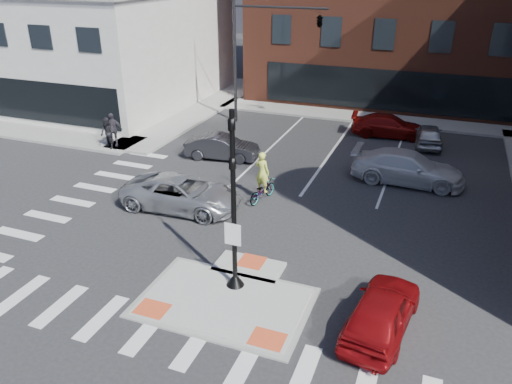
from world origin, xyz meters
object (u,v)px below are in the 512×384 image
at_px(bg_car_dark, 222,147).
at_px(bg_car_silver, 428,135).
at_px(pedestrian_a, 107,133).
at_px(silver_suv, 182,193).
at_px(red_sedan, 382,311).
at_px(white_pickup, 408,168).
at_px(bg_car_red, 389,126).
at_px(cyclist, 262,185).
at_px(pedestrian_b, 112,130).

distance_m(bg_car_dark, bg_car_silver, 12.20).
bearing_deg(pedestrian_a, silver_suv, -12.14).
bearing_deg(red_sedan, pedestrian_a, -23.32).
xyz_separation_m(white_pickup, bg_car_red, (-1.79, 6.96, -0.11)).
xyz_separation_m(bg_car_dark, cyclist, (3.91, -4.19, 0.12)).
relative_size(white_pickup, cyclist, 2.30).
xyz_separation_m(bg_car_red, pedestrian_a, (-14.62, -8.42, 0.38)).
bearing_deg(cyclist, pedestrian_a, -2.36).
distance_m(red_sedan, bg_car_dark, 15.15).
xyz_separation_m(silver_suv, bg_car_silver, (9.50, 12.56, -0.09)).
bearing_deg(pedestrian_a, bg_car_dark, 31.78).
xyz_separation_m(red_sedan, bg_car_dark, (-10.22, 11.19, -0.03)).
height_order(red_sedan, white_pickup, white_pickup).
height_order(silver_suv, bg_car_silver, silver_suv).
height_order(bg_car_dark, bg_car_red, bg_car_red).
distance_m(cyclist, pedestrian_a, 10.92).
height_order(bg_car_red, cyclist, cyclist).
bearing_deg(red_sedan, white_pickup, -80.55).
bearing_deg(bg_car_dark, white_pickup, -96.61).
relative_size(bg_car_dark, pedestrian_b, 2.08).
height_order(bg_car_dark, bg_car_silver, bg_car_dark).
bearing_deg(cyclist, bg_car_red, -96.24).
distance_m(red_sedan, bg_car_silver, 17.56).
distance_m(bg_car_silver, pedestrian_b, 18.42).
bearing_deg(red_sedan, silver_suv, -20.81).
relative_size(white_pickup, pedestrian_a, 2.99).
height_order(bg_car_dark, pedestrian_a, pedestrian_a).
relative_size(white_pickup, pedestrian_b, 2.77).
bearing_deg(white_pickup, silver_suv, 126.44).
bearing_deg(pedestrian_a, cyclist, 5.61).
xyz_separation_m(bg_car_dark, bg_car_silver, (10.41, 6.37, -0.02)).
bearing_deg(pedestrian_b, white_pickup, -22.51).
xyz_separation_m(silver_suv, bg_car_dark, (-0.91, 6.19, -0.06)).
bearing_deg(silver_suv, pedestrian_b, 50.92).
bearing_deg(red_sedan, cyclist, -40.54).
xyz_separation_m(bg_car_silver, pedestrian_b, (-17.00, -7.07, 0.48)).
xyz_separation_m(bg_car_dark, pedestrian_b, (-6.59, -0.70, 0.46)).
relative_size(bg_car_silver, bg_car_red, 0.82).
relative_size(white_pickup, bg_car_dark, 1.33).
xyz_separation_m(red_sedan, white_pickup, (-0.41, 11.47, 0.09)).
distance_m(bg_car_silver, pedestrian_a, 18.61).
height_order(bg_car_red, pedestrian_a, pedestrian_a).
bearing_deg(pedestrian_b, cyclist, -44.30).
xyz_separation_m(red_sedan, bg_car_red, (-2.19, 18.42, -0.02)).
height_order(bg_car_silver, pedestrian_b, pedestrian_b).
bearing_deg(cyclist, bg_car_silver, -108.04).
distance_m(cyclist, pedestrian_b, 11.07).
xyz_separation_m(bg_car_silver, cyclist, (-6.50, -10.56, 0.15)).
xyz_separation_m(red_sedan, cyclist, (-6.31, 7.00, 0.10)).
height_order(white_pickup, bg_car_silver, white_pickup).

